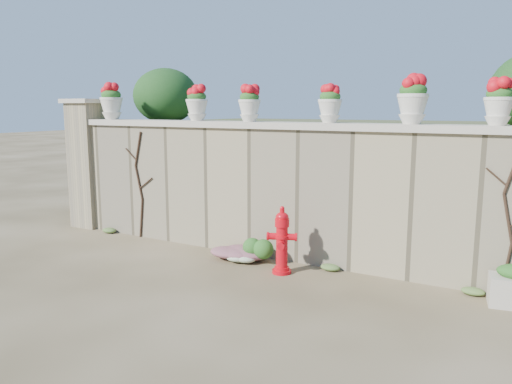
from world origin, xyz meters
The scene contains 18 objects.
ground centered at (0.00, 0.00, 0.00)m, with size 80.00×80.00×0.00m, color #493D24.
stone_wall centered at (0.00, 1.80, 1.00)m, with size 8.00×0.40×2.00m, color gray.
wall_cap centered at (0.00, 1.80, 2.05)m, with size 8.10×0.52×0.10m, color beige.
gate_pillar centered at (-4.15, 1.80, 1.26)m, with size 0.72×0.72×2.48m.
raised_fill centered at (0.00, 5.00, 1.00)m, with size 9.00×6.00×2.00m, color #384C23.
back_shrub_left centered at (-3.20, 3.00, 2.55)m, with size 1.30×1.30×1.10m, color #143814.
vine_left centered at (-2.67, 1.58, 0.99)m, with size 0.60×0.04×1.91m.
vine_right centered at (3.23, 1.58, 0.99)m, with size 0.60×0.04×1.91m.
fire_hydrant centered at (0.44, 1.06, 0.48)m, with size 0.41×0.30×0.96m.
green_shrub centered at (-0.07, 1.32, 0.27)m, with size 0.56×0.50×0.53m, color #1E5119.
magenta_clump centered at (-0.44, 1.28, 0.13)m, with size 0.97×0.65×0.26m, color #AE2272.
white_flowers centered at (-0.28, 1.19, 0.09)m, with size 0.52×0.42×0.19m, color white.
urn_pot_0 centered at (-3.49, 1.80, 2.42)m, with size 0.41×0.41×0.65m.
urn_pot_1 centered at (-1.54, 1.80, 2.38)m, with size 0.37×0.37×0.57m.
urn_pot_2 centered at (-0.52, 1.80, 2.37)m, with size 0.35×0.35×0.55m.
urn_pot_3 centered at (0.82, 1.80, 2.37)m, with size 0.34×0.34×0.54m.
urn_pot_4 centered at (1.97, 1.80, 2.42)m, with size 0.41×0.41×0.64m.
urn_pot_5 centered at (3.00, 1.80, 2.37)m, with size 0.35×0.35×0.55m.
Camera 1 is at (3.50, -5.00, 2.32)m, focal length 35.00 mm.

